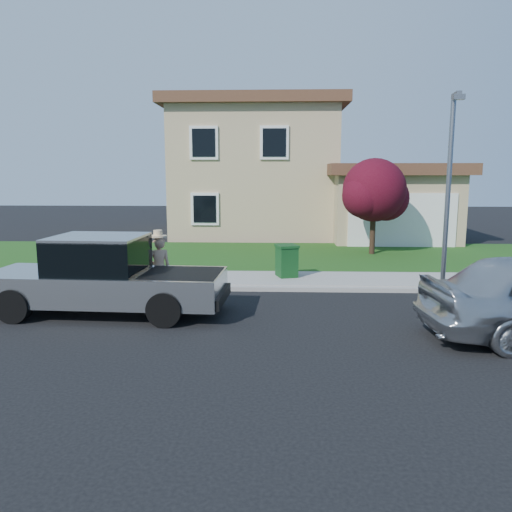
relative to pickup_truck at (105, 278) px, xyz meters
The scene contains 10 objects.
ground 2.99m from the pickup_truck, ahead, with size 80.00×80.00×0.00m, color black.
curb 4.60m from the pickup_truck, 32.33° to the left, with size 40.00×0.20×0.12m, color gray.
sidewalk 5.26m from the pickup_truck, 42.62° to the left, with size 40.00×2.00×0.15m, color gray.
lawn 8.92m from the pickup_truck, 64.50° to the left, with size 40.00×7.00×0.10m, color #163F12.
house 16.60m from the pickup_truck, 75.41° to the left, with size 14.00×11.30×6.85m.
pickup_truck is the anchor object (origin of this frame).
woman 1.57m from the pickup_truck, 51.89° to the left, with size 0.71×0.61×1.82m.
ornamental_tree 11.62m from the pickup_truck, 47.68° to the left, with size 2.70×2.44×3.71m.
trash_bin 5.65m from the pickup_truck, 41.07° to the left, with size 0.76×0.82×0.96m.
street_lamp 8.54m from the pickup_truck, 10.19° to the left, with size 0.27×0.66×5.09m.
Camera 1 is at (1.10, -10.57, 3.20)m, focal length 35.00 mm.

